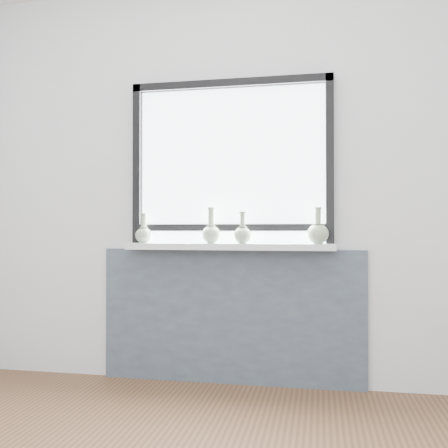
% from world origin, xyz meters
% --- Properties ---
extents(back_wall, '(3.60, 0.02, 2.60)m').
position_xyz_m(back_wall, '(0.00, 1.81, 1.30)').
color(back_wall, silver).
rests_on(back_wall, ground).
extents(apron_panel, '(1.70, 0.03, 0.86)m').
position_xyz_m(apron_panel, '(0.00, 1.78, 0.43)').
color(apron_panel, '#4A5B66').
rests_on(apron_panel, ground).
extents(windowsill, '(1.32, 0.18, 0.04)m').
position_xyz_m(windowsill, '(0.00, 1.71, 0.88)').
color(windowsill, silver).
rests_on(windowsill, apron_panel).
extents(window, '(1.30, 0.06, 1.05)m').
position_xyz_m(window, '(0.00, 1.77, 1.44)').
color(window, black).
rests_on(window, windowsill).
extents(vase_a, '(0.11, 0.11, 0.19)m').
position_xyz_m(vase_a, '(-0.56, 1.70, 0.96)').
color(vase_a, '#A0B694').
rests_on(vase_a, windowsill).
extents(vase_b, '(0.12, 0.12, 0.23)m').
position_xyz_m(vase_b, '(-0.11, 1.70, 0.97)').
color(vase_b, '#A0B694').
rests_on(vase_b, windowsill).
extents(vase_c, '(0.11, 0.11, 0.20)m').
position_xyz_m(vase_c, '(0.09, 1.69, 0.96)').
color(vase_c, '#A0B694').
rests_on(vase_c, windowsill).
extents(vase_d, '(0.13, 0.13, 0.22)m').
position_xyz_m(vase_d, '(0.55, 1.69, 0.97)').
color(vase_d, '#A0B694').
rests_on(vase_d, windowsill).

